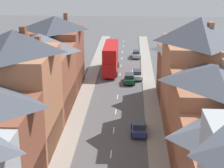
# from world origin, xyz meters

# --- Properties ---
(pavement_left) EXTENTS (2.20, 104.00, 0.14)m
(pavement_left) POSITION_xyz_m (-5.10, 38.00, 0.07)
(pavement_left) COLOR gray
(pavement_left) RESTS_ON ground
(pavement_right) EXTENTS (2.20, 104.00, 0.14)m
(pavement_right) POSITION_xyz_m (5.10, 38.00, 0.07)
(pavement_right) COLOR gray
(pavement_right) RESTS_ON ground
(centre_line_dashes) EXTENTS (0.14, 97.80, 0.01)m
(centre_line_dashes) POSITION_xyz_m (0.00, 36.00, 0.01)
(centre_line_dashes) COLOR silver
(centre_line_dashes) RESTS_ON ground
(double_decker_bus_lead) EXTENTS (2.74, 10.80, 5.30)m
(double_decker_bus_lead) POSITION_xyz_m (-1.81, 55.51, 2.82)
(double_decker_bus_lead) COLOR red
(double_decker_bus_lead) RESTS_ON ground
(car_near_blue) EXTENTS (1.90, 4.07, 1.60)m
(car_near_blue) POSITION_xyz_m (3.10, 66.84, 0.81)
(car_near_blue) COLOR #B7BABF
(car_near_blue) RESTS_ON ground
(car_near_silver) EXTENTS (1.90, 4.11, 1.63)m
(car_near_silver) POSITION_xyz_m (3.10, 29.30, 0.82)
(car_near_silver) COLOR navy
(car_near_silver) RESTS_ON ground
(car_parked_left_a) EXTENTS (1.90, 4.13, 1.62)m
(car_parked_left_a) POSITION_xyz_m (3.10, 51.51, 0.82)
(car_parked_left_a) COLOR silver
(car_parked_left_a) RESTS_ON ground
(car_mid_black) EXTENTS (1.90, 4.27, 1.61)m
(car_mid_black) POSITION_xyz_m (1.80, 49.11, 0.82)
(car_mid_black) COLOR #144728
(car_mid_black) RESTS_ON ground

